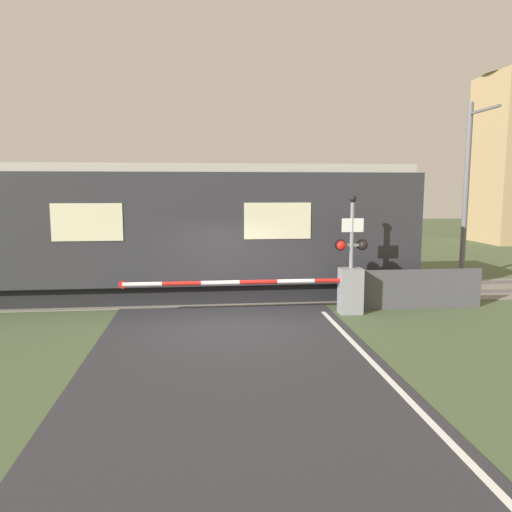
{
  "coord_description": "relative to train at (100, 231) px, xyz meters",
  "views": [
    {
      "loc": [
        -0.56,
        -11.81,
        3.33
      ],
      "look_at": [
        0.86,
        1.46,
        1.5
      ],
      "focal_mm": 35.0,
      "sensor_mm": 36.0,
      "label": 1
    }
  ],
  "objects": [
    {
      "name": "signal_post",
      "position": [
        7.0,
        -2.58,
        -0.25
      ],
      "size": [
        0.89,
        0.26,
        3.14
      ],
      "color": "gray",
      "rests_on": "ground_plane"
    },
    {
      "name": "crossing_barrier",
      "position": [
        6.42,
        -2.65,
        -1.38
      ],
      "size": [
        6.33,
        0.44,
        1.22
      ],
      "color": "gray",
      "rests_on": "ground_plane"
    },
    {
      "name": "catenary_pole",
      "position": [
        12.6,
        1.93,
        1.27
      ],
      "size": [
        0.2,
        1.9,
        6.34
      ],
      "color": "slate",
      "rests_on": "ground_plane"
    },
    {
      "name": "roadside_fence",
      "position": [
        9.09,
        -2.33,
        -1.5
      ],
      "size": [
        3.46,
        0.06,
        1.1
      ],
      "color": "#4C4C51",
      "rests_on": "ground_plane"
    },
    {
      "name": "train",
      "position": [
        0.0,
        0.0,
        0.0
      ],
      "size": [
        18.75,
        3.19,
        4.0
      ],
      "color": "black",
      "rests_on": "ground_plane"
    },
    {
      "name": "track_bed",
      "position": [
        3.64,
        0.0,
        -2.02
      ],
      "size": [
        36.0,
        3.2,
        0.13
      ],
      "color": "slate",
      "rests_on": "ground_plane"
    },
    {
      "name": "ground_plane",
      "position": [
        3.64,
        -3.51,
        -2.05
      ],
      "size": [
        80.0,
        80.0,
        0.0
      ],
      "primitive_type": "plane",
      "color": "#475638"
    }
  ]
}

